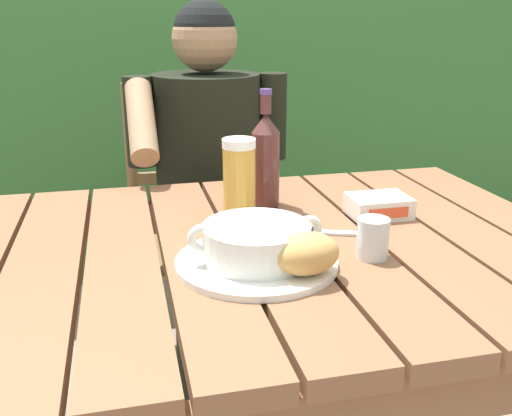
% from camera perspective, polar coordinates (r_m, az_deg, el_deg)
% --- Properties ---
extents(dining_table, '(1.22, 0.87, 0.77)m').
position_cam_1_polar(dining_table, '(1.14, 1.15, -8.11)').
color(dining_table, brown).
rests_on(dining_table, ground_plane).
extents(hedge_backdrop, '(3.72, 0.98, 1.96)m').
position_cam_1_polar(hedge_backdrop, '(2.86, -9.73, 13.45)').
color(hedge_backdrop, '#356B32').
rests_on(hedge_backdrop, ground_plane).
extents(chair_near_diner, '(0.49, 0.47, 0.96)m').
position_cam_1_polar(chair_near_diner, '(2.01, -5.29, -1.98)').
color(chair_near_diner, brown).
rests_on(chair_near_diner, ground_plane).
extents(person_eating, '(0.48, 0.47, 1.22)m').
position_cam_1_polar(person_eating, '(1.74, -4.67, 3.37)').
color(person_eating, black).
rests_on(person_eating, ground_plane).
extents(serving_plate, '(0.28, 0.28, 0.01)m').
position_cam_1_polar(serving_plate, '(1.00, 0.04, -5.39)').
color(serving_plate, white).
rests_on(serving_plate, dining_table).
extents(soup_bowl, '(0.24, 0.19, 0.07)m').
position_cam_1_polar(soup_bowl, '(0.98, 0.04, -3.32)').
color(soup_bowl, white).
rests_on(soup_bowl, serving_plate).
extents(bread_roll, '(0.12, 0.09, 0.07)m').
position_cam_1_polar(bread_roll, '(0.93, 5.00, -4.54)').
color(bread_roll, tan).
rests_on(bread_roll, serving_plate).
extents(beer_glass, '(0.07, 0.07, 0.17)m').
position_cam_1_polar(beer_glass, '(1.20, -1.68, 2.88)').
color(beer_glass, gold).
rests_on(beer_glass, dining_table).
extents(beer_bottle, '(0.06, 0.06, 0.26)m').
position_cam_1_polar(beer_bottle, '(1.28, 0.96, 5.01)').
color(beer_bottle, '#552B28').
rests_on(beer_bottle, dining_table).
extents(water_glass_small, '(0.06, 0.06, 0.07)m').
position_cam_1_polar(water_glass_small, '(1.04, 11.57, -2.97)').
color(water_glass_small, silver).
rests_on(water_glass_small, dining_table).
extents(butter_tub, '(0.13, 0.10, 0.04)m').
position_cam_1_polar(butter_tub, '(1.26, 12.14, 0.19)').
color(butter_tub, white).
rests_on(butter_tub, dining_table).
extents(table_knife, '(0.14, 0.07, 0.01)m').
position_cam_1_polar(table_knife, '(1.14, 6.01, -2.35)').
color(table_knife, silver).
rests_on(table_knife, dining_table).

